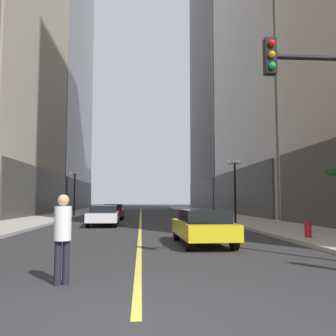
# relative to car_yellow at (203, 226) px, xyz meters

# --- Properties ---
(ground_plane) EXTENTS (200.00, 200.00, 0.00)m
(ground_plane) POSITION_rel_car_yellow_xyz_m (-2.37, 26.39, -0.72)
(ground_plane) COLOR #2D2D30
(sidewalk_left) EXTENTS (4.50, 78.00, 0.15)m
(sidewalk_left) POSITION_rel_car_yellow_xyz_m (-10.62, 26.39, -0.64)
(sidewalk_left) COLOR #ADA8A0
(sidewalk_left) RESTS_ON ground
(sidewalk_right) EXTENTS (4.50, 78.00, 0.15)m
(sidewalk_right) POSITION_rel_car_yellow_xyz_m (5.88, 26.39, -0.64)
(sidewalk_right) COLOR #ADA8A0
(sidewalk_right) RESTS_ON ground
(lane_centre_stripe) EXTENTS (0.16, 70.00, 0.01)m
(lane_centre_stripe) POSITION_rel_car_yellow_xyz_m (-2.37, 26.39, -0.72)
(lane_centre_stripe) COLOR #E5D64C
(lane_centre_stripe) RESTS_ON ground
(building_left_far) EXTENTS (13.38, 26.00, 61.10)m
(building_left_far) POSITION_rel_car_yellow_xyz_m (-19.47, 51.39, 29.75)
(building_left_far) COLOR gray
(building_left_far) RESTS_ON ground
(building_right_mid) EXTENTS (15.47, 24.00, 44.83)m
(building_right_mid) POSITION_rel_car_yellow_xyz_m (15.76, 25.89, 21.63)
(building_right_mid) COLOR #A8A399
(building_right_mid) RESTS_ON ground
(car_yellow) EXTENTS (1.93, 4.63, 1.32)m
(car_yellow) POSITION_rel_car_yellow_xyz_m (0.00, 0.00, 0.00)
(car_yellow) COLOR yellow
(car_yellow) RESTS_ON ground
(car_white) EXTENTS (2.05, 4.84, 1.32)m
(car_white) POSITION_rel_car_yellow_xyz_m (-4.77, 10.62, 0.00)
(car_white) COLOR silver
(car_white) RESTS_ON ground
(car_maroon) EXTENTS (1.73, 4.21, 1.32)m
(car_maroon) POSITION_rel_car_yellow_xyz_m (-4.72, 18.63, -0.00)
(car_maroon) COLOR maroon
(car_maroon) RESTS_ON ground
(pedestrian_in_white_shirt) EXTENTS (0.43, 0.43, 1.79)m
(pedestrian_in_white_shirt) POSITION_rel_car_yellow_xyz_m (-3.89, -6.27, 0.33)
(pedestrian_in_white_shirt) COLOR black
(pedestrian_in_white_shirt) RESTS_ON ground
(street_lamp_left_far) EXTENTS (1.06, 0.36, 4.43)m
(street_lamp_left_far) POSITION_rel_car_yellow_xyz_m (-8.77, 22.38, 2.54)
(street_lamp_left_far) COLOR black
(street_lamp_left_far) RESTS_ON ground
(street_lamp_right_mid) EXTENTS (1.06, 0.36, 4.43)m
(street_lamp_right_mid) POSITION_rel_car_yellow_xyz_m (4.03, 10.78, 2.54)
(street_lamp_right_mid) COLOR black
(street_lamp_right_mid) RESTS_ON ground
(fire_hydrant_right) EXTENTS (0.28, 0.28, 0.80)m
(fire_hydrant_right) POSITION_rel_car_yellow_xyz_m (4.53, 0.97, -0.32)
(fire_hydrant_right) COLOR red
(fire_hydrant_right) RESTS_ON ground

